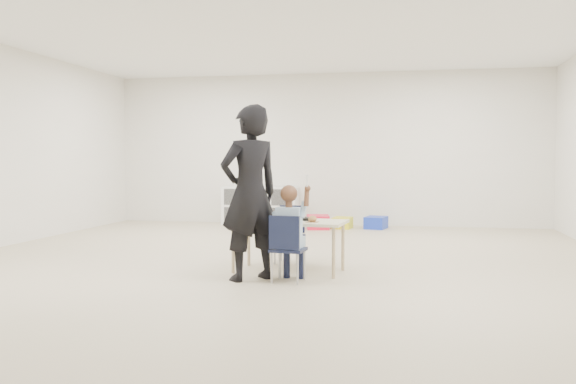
% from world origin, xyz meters
% --- Properties ---
extents(room, '(9.00, 9.02, 2.80)m').
position_xyz_m(room, '(0.00, 0.00, 1.40)').
color(room, beige).
rests_on(room, ground).
extents(table, '(1.26, 0.71, 0.55)m').
position_xyz_m(table, '(0.26, -0.36, 0.28)').
color(table, beige).
rests_on(table, ground).
extents(chair_near, '(0.35, 0.33, 0.66)m').
position_xyz_m(chair_near, '(0.36, -0.89, 0.33)').
color(chair_near, black).
rests_on(chair_near, ground).
extents(chair_far, '(0.35, 0.33, 0.66)m').
position_xyz_m(chair_far, '(0.16, 0.17, 0.33)').
color(chair_far, black).
rests_on(chair_far, ground).
extents(child, '(0.48, 0.48, 1.05)m').
position_xyz_m(child, '(0.36, -0.89, 0.52)').
color(child, '#A6C4E1').
rests_on(child, chair_near).
extents(lunch_tray_near, '(0.23, 0.18, 0.03)m').
position_xyz_m(lunch_tray_near, '(0.38, -0.31, 0.57)').
color(lunch_tray_near, black).
rests_on(lunch_tray_near, table).
extents(lunch_tray_far, '(0.23, 0.18, 0.03)m').
position_xyz_m(lunch_tray_far, '(-0.10, -0.25, 0.57)').
color(lunch_tray_far, black).
rests_on(lunch_tray_far, table).
extents(milk_carton, '(0.08, 0.08, 0.10)m').
position_xyz_m(milk_carton, '(0.30, -0.48, 0.60)').
color(milk_carton, white).
rests_on(milk_carton, table).
extents(bread_roll, '(0.09, 0.09, 0.07)m').
position_xyz_m(bread_roll, '(0.54, -0.49, 0.59)').
color(bread_roll, tan).
rests_on(bread_roll, table).
extents(apple_near, '(0.07, 0.07, 0.07)m').
position_xyz_m(apple_near, '(0.13, -0.27, 0.59)').
color(apple_near, '#9B1C0E').
rests_on(apple_near, table).
extents(apple_far, '(0.07, 0.07, 0.07)m').
position_xyz_m(apple_far, '(-0.28, -0.37, 0.59)').
color(apple_far, '#9B1C0E').
rests_on(apple_far, table).
extents(cubby_shelf, '(1.40, 0.40, 0.70)m').
position_xyz_m(cubby_shelf, '(-1.20, 4.28, 0.35)').
color(cubby_shelf, white).
rests_on(cubby_shelf, ground).
extents(adult, '(0.75, 0.74, 1.74)m').
position_xyz_m(adult, '(-0.03, -0.88, 0.87)').
color(adult, black).
rests_on(adult, ground).
extents(bin_red, '(0.47, 0.55, 0.24)m').
position_xyz_m(bin_red, '(-0.03, 3.75, 0.12)').
color(bin_red, red).
rests_on(bin_red, ground).
extents(bin_yellow, '(0.35, 0.43, 0.19)m').
position_xyz_m(bin_yellow, '(0.38, 3.91, 0.10)').
color(bin_yellow, yellow).
rests_on(bin_yellow, ground).
extents(bin_blue, '(0.42, 0.49, 0.21)m').
position_xyz_m(bin_blue, '(0.96, 3.98, 0.11)').
color(bin_blue, '#1934BD').
rests_on(bin_blue, ground).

